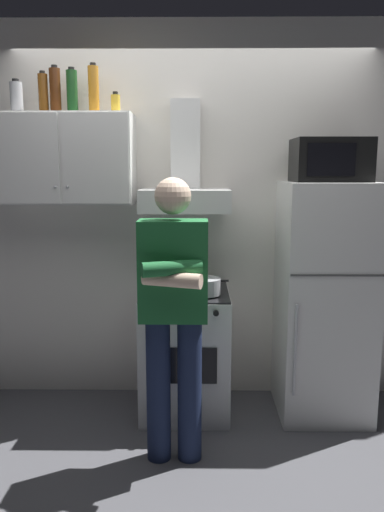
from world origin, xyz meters
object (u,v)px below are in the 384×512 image
Objects in this scene: person_standing at (173,311)px; bottle_beer_brown at (43,93)px; upper_cabinet at (67,159)px; refrigerator at (324,300)px; cooking_pot at (204,286)px; bottle_wine_green at (72,92)px; range_hood at (185,182)px; bottle_canister_steel at (16,97)px; bottle_rum_dark at (55,91)px; bottle_spice_jar at (116,103)px; stove_oven at (185,351)px; microwave at (330,160)px; bottle_liquor_amber at (94,89)px.

bottle_beer_brown reaches higher than person_standing.
refrigerator is at bearing -4.07° from upper_cabinet.
cooking_pot is 1.05× the size of bottle_wine_green.
bottle_wine_green is at bearing 177.17° from range_hood.
bottle_canister_steel reaches higher than refrigerator.
upper_cabinet is at bearing -137.36° from bottle_wine_green.
bottle_wine_green is at bearing 132.60° from person_standing.
bottle_rum_dark is (0.25, 0.02, 0.05)m from bottle_canister_steel.
bottle_canister_steel is 0.18m from bottle_beer_brown.
person_standing is 1.79m from bottle_canister_steel.
range_hood is at bearing 2.89° from bottle_spice_jar.
refrigerator is 5.87× the size of bottle_beer_brown.
microwave is (0.95, 0.02, 1.31)m from stove_oven.
refrigerator is (0.95, -0.13, -0.80)m from range_hood.
refrigerator is 5.05× the size of cooking_pot.
microwave is 2.11m from bottle_canister_steel.
person_standing is (-0.05, -0.61, 0.47)m from stove_oven.
upper_cabinet reaches higher than microwave.
person_standing is 5.18× the size of cooking_pot.
bottle_liquor_amber is at bearing 169.57° from stove_oven.
person_standing is 7.54× the size of bottle_canister_steel.
bottle_rum_dark is at bearing 175.83° from bottle_spice_jar.
bottle_canister_steel is 0.36m from bottle_wine_green.
stove_oven is 1.99m from bottle_beer_brown.
bottle_wine_green is (-0.16, 0.05, -0.01)m from bottle_liquor_amber.
bottle_spice_jar reaches higher than microwave.
bottle_rum_dark reaches higher than cooking_pot.
stove_oven is 2.76× the size of cooking_pot.
bottle_wine_green is 0.19m from bottle_beer_brown.
upper_cabinet is at bearing 135.74° from person_standing.
bottle_spice_jar is 0.49m from bottle_beer_brown.
refrigerator is at bearing 8.32° from cooking_pot.
bottle_liquor_amber is at bearing 175.94° from refrigerator.
bottle_spice_jar is (-0.59, 0.22, 1.18)m from cooking_pot.
bottle_rum_dark is (-0.99, 0.25, 1.27)m from cooking_pot.
range_hood reaches higher than cooking_pot.
bottle_wine_green is (-0.71, 0.77, 1.29)m from person_standing.
bottle_rum_dark is (-0.26, 0.02, -0.00)m from bottle_liquor_amber.
bottle_beer_brown reaches higher than bottle_spice_jar.
stove_oven is 2.84× the size of bottle_rum_dark.
microwave is at bearing 1.15° from stove_oven.
bottle_rum_dark is at bearing -163.40° from bottle_wine_green.
microwave reaches higher than person_standing.
refrigerator is at bearing -7.55° from range_hood.
upper_cabinet is 1.55m from stove_oven.
range_hood is 2.50× the size of bottle_wine_green.
bottle_rum_dark reaches higher than bottle_beer_brown.
bottle_liquor_amber is 0.17m from bottle_spice_jar.
microwave is 1.77m from bottle_wine_green.
range_hood is 0.73m from cooking_pot.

